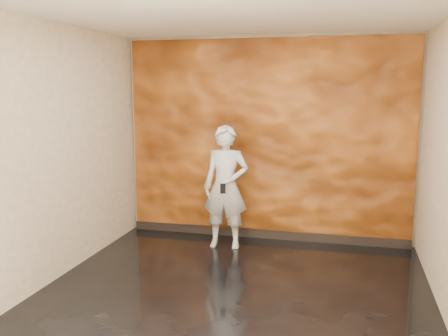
{
  "coord_description": "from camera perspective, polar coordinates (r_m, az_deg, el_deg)",
  "views": [
    {
      "loc": [
        1.1,
        -4.79,
        2.11
      ],
      "look_at": [
        -0.39,
        1.08,
        1.12
      ],
      "focal_mm": 40.0,
      "sensor_mm": 36.0,
      "label": 1
    }
  ],
  "objects": [
    {
      "name": "phone",
      "position": [
        6.3,
        -0.13,
        -2.38
      ],
      "size": [
        0.07,
        0.03,
        0.13
      ],
      "primitive_type": "cube",
      "rotation": [
        0.0,
        0.0,
        0.29
      ],
      "color": "black",
      "rests_on": "man"
    },
    {
      "name": "man",
      "position": [
        6.54,
        0.21,
        -2.19
      ],
      "size": [
        0.6,
        0.41,
        1.62
      ],
      "primitive_type": "imported",
      "rotation": [
        0.0,
        0.0,
        0.04
      ],
      "color": "#959CA4",
      "rests_on": "ground"
    },
    {
      "name": "baseboard",
      "position": [
        7.11,
        4.72,
        -7.52
      ],
      "size": [
        3.9,
        0.04,
        0.12
      ],
      "primitive_type": "cube",
      "color": "black",
      "rests_on": "ground"
    },
    {
      "name": "feature_wall",
      "position": [
        6.88,
        4.92,
        3.16
      ],
      "size": [
        3.9,
        0.06,
        2.75
      ],
      "primitive_type": "cube",
      "color": "#C76A21",
      "rests_on": "ground"
    },
    {
      "name": "room",
      "position": [
        4.97,
        1.27,
        1.05
      ],
      "size": [
        4.02,
        4.02,
        2.81
      ],
      "color": "black",
      "rests_on": "ground"
    }
  ]
}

